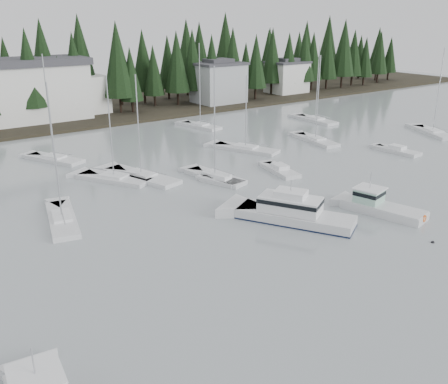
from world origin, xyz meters
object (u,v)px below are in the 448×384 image
object	(u,v)px
sailboat_5	(215,178)
runabout_4	(223,182)
house_east_b	(287,76)
harbor_inn	(27,91)
sailboat_12	(141,178)
sailboat_3	(114,180)
house_east_a	(219,82)
lobster_boat_teal	(380,207)
sailboat_8	(433,133)
sailboat_7	(62,221)
sailboat_2	(315,141)
sailboat_11	(245,150)
sailboat_0	(200,127)
runabout_2	(397,151)
cabin_cruiser_center	(293,214)
runabout_1	(280,171)
sailboat_6	(55,160)
sailboat_4	(315,121)

from	to	relation	value
sailboat_5	runabout_4	bearing A→B (deg)	165.14
house_east_b	harbor_inn	world-z (taller)	harbor_inn
house_east_b	sailboat_12	world-z (taller)	sailboat_12
sailboat_3	house_east_a	bearing A→B (deg)	-78.07
house_east_a	sailboat_5	world-z (taller)	sailboat_5
house_east_a	lobster_boat_teal	size ratio (longest dim) A/B	1.25
harbor_inn	sailboat_8	xyz separation A→B (m)	(50.91, -48.50, -5.70)
sailboat_7	sailboat_8	bearing A→B (deg)	-75.63
sailboat_2	sailboat_11	distance (m)	12.28
sailboat_0	sailboat_7	bearing A→B (deg)	117.44
house_east_a	house_east_b	distance (m)	22.10
sailboat_5	sailboat_8	xyz separation A→B (m)	(42.92, -1.73, -0.01)
sailboat_0	house_east_b	bearing A→B (deg)	-74.67
sailboat_0	sailboat_5	world-z (taller)	sailboat_0
sailboat_12	sailboat_2	bearing A→B (deg)	-105.26
sailboat_5	runabout_4	xyz separation A→B (m)	(-0.25, -1.90, 0.05)
harbor_inn	runabout_2	size ratio (longest dim) A/B	4.33
cabin_cruiser_center	sailboat_11	bearing A→B (deg)	-57.85
sailboat_8	house_east_b	bearing A→B (deg)	13.66
lobster_boat_teal	runabout_1	bearing A→B (deg)	-17.09
sailboat_6	sailboat_12	world-z (taller)	sailboat_6
runabout_2	house_east_a	bearing A→B (deg)	-5.88
harbor_inn	runabout_1	bearing A→B (deg)	-72.05
lobster_boat_teal	sailboat_7	xyz separation A→B (m)	(-26.25, 16.31, -0.45)
sailboat_12	sailboat_0	bearing A→B (deg)	-64.04
house_east_b	sailboat_7	distance (m)	86.22
harbor_inn	runabout_4	xyz separation A→B (m)	(7.74, -48.67, -5.64)
sailboat_8	sailboat_3	bearing A→B (deg)	107.10
house_east_b	sailboat_4	bearing A→B (deg)	-123.59
runabout_2	sailboat_8	bearing A→B (deg)	-78.25
sailboat_6	sailboat_11	size ratio (longest dim) A/B	1.29
harbor_inn	sailboat_7	distance (m)	50.67
cabin_cruiser_center	runabout_2	size ratio (longest dim) A/B	1.67
lobster_boat_teal	sailboat_0	xyz separation A→B (m)	(7.77, 43.70, -0.44)
cabin_cruiser_center	sailboat_6	size ratio (longest dim) A/B	0.78
house_east_b	runabout_2	size ratio (longest dim) A/B	1.40
runabout_1	sailboat_11	bearing A→B (deg)	-4.37
sailboat_8	sailboat_12	xyz separation A→B (m)	(-49.99, 7.10, -0.02)
runabout_4	sailboat_4	bearing A→B (deg)	-79.23
sailboat_3	sailboat_8	distance (m)	53.63
sailboat_2	sailboat_3	size ratio (longest dim) A/B	1.06
lobster_boat_teal	sailboat_7	size ratio (longest dim) A/B	0.62
harbor_inn	runabout_1	world-z (taller)	harbor_inn
harbor_inn	sailboat_7	size ratio (longest dim) A/B	2.16
sailboat_12	runabout_4	bearing A→B (deg)	-153.12
cabin_cruiser_center	sailboat_4	size ratio (longest dim) A/B	0.81
house_east_b	sailboat_2	bearing A→B (deg)	-127.63
house_east_a	lobster_boat_teal	xyz separation A→B (m)	(-24.09, -61.01, -4.37)
house_east_a	house_east_b	size ratio (longest dim) A/B	1.11
sailboat_0	sailboat_2	xyz separation A→B (m)	(8.65, -19.19, -0.02)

